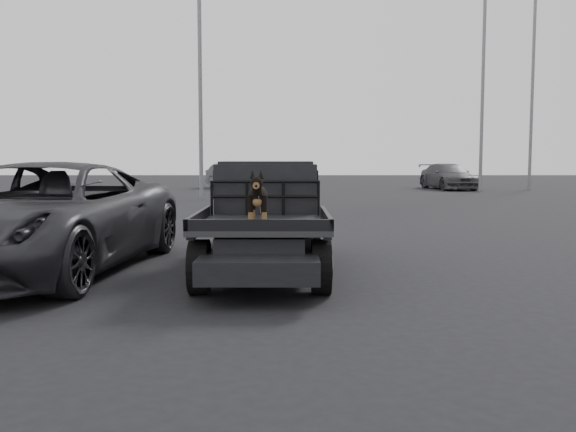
{
  "coord_description": "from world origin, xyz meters",
  "views": [
    {
      "loc": [
        -0.17,
        -8.32,
        1.87
      ],
      "look_at": [
        -0.18,
        -0.34,
        1.14
      ],
      "focal_mm": 40.0,
      "sensor_mm": 36.0,
      "label": 1
    }
  ],
  "objects_px": {
    "flatbed_ute": "(265,244)",
    "parked_suv": "(41,218)",
    "floodlight_mid": "(483,62)",
    "floodlight_far": "(534,50)",
    "dog": "(258,200)",
    "floodlight_near": "(200,39)",
    "distant_car_b": "(448,176)",
    "distant_car_a": "(232,176)"
  },
  "relations": [
    {
      "from": "floodlight_mid",
      "to": "floodlight_far",
      "type": "xyz_separation_m",
      "value": [
        3.52,
        2.29,
        0.98
      ]
    },
    {
      "from": "floodlight_mid",
      "to": "floodlight_far",
      "type": "bearing_deg",
      "value": 33.05
    },
    {
      "from": "distant_car_a",
      "to": "floodlight_mid",
      "type": "bearing_deg",
      "value": -48.02
    },
    {
      "from": "parked_suv",
      "to": "floodlight_near",
      "type": "height_order",
      "value": "floodlight_near"
    },
    {
      "from": "distant_car_a",
      "to": "floodlight_mid",
      "type": "relative_size",
      "value": 0.36
    },
    {
      "from": "distant_car_b",
      "to": "floodlight_mid",
      "type": "xyz_separation_m",
      "value": [
        0.99,
        -3.0,
        6.2
      ]
    },
    {
      "from": "floodlight_mid",
      "to": "flatbed_ute",
      "type": "bearing_deg",
      "value": -113.79
    },
    {
      "from": "floodlight_far",
      "to": "floodlight_mid",
      "type": "bearing_deg",
      "value": -146.95
    },
    {
      "from": "floodlight_mid",
      "to": "floodlight_far",
      "type": "relative_size",
      "value": 0.87
    },
    {
      "from": "floodlight_near",
      "to": "floodlight_mid",
      "type": "bearing_deg",
      "value": 23.93
    },
    {
      "from": "floodlight_mid",
      "to": "distant_car_a",
      "type": "bearing_deg",
      "value": 163.03
    },
    {
      "from": "distant_car_b",
      "to": "floodlight_mid",
      "type": "distance_m",
      "value": 6.96
    },
    {
      "from": "parked_suv",
      "to": "floodlight_near",
      "type": "bearing_deg",
      "value": 94.96
    },
    {
      "from": "flatbed_ute",
      "to": "floodlight_far",
      "type": "xyz_separation_m",
      "value": [
        14.31,
        26.76,
        7.48
      ]
    },
    {
      "from": "flatbed_ute",
      "to": "floodlight_mid",
      "type": "bearing_deg",
      "value": 66.21
    },
    {
      "from": "distant_car_b",
      "to": "floodlight_far",
      "type": "height_order",
      "value": "floodlight_far"
    },
    {
      "from": "floodlight_far",
      "to": "flatbed_ute",
      "type": "bearing_deg",
      "value": -118.14
    },
    {
      "from": "flatbed_ute",
      "to": "dog",
      "type": "bearing_deg",
      "value": -90.89
    },
    {
      "from": "floodlight_mid",
      "to": "floodlight_near",
      "type": "bearing_deg",
      "value": -156.07
    },
    {
      "from": "distant_car_b",
      "to": "floodlight_near",
      "type": "height_order",
      "value": "floodlight_near"
    },
    {
      "from": "parked_suv",
      "to": "floodlight_mid",
      "type": "distance_m",
      "value": 29.06
    },
    {
      "from": "floodlight_mid",
      "to": "parked_suv",
      "type": "bearing_deg",
      "value": -120.47
    },
    {
      "from": "distant_car_a",
      "to": "distant_car_b",
      "type": "xyz_separation_m",
      "value": [
        12.85,
        -1.22,
        0.0
      ]
    },
    {
      "from": "distant_car_b",
      "to": "floodlight_mid",
      "type": "relative_size",
      "value": 0.41
    },
    {
      "from": "distant_car_b",
      "to": "floodlight_far",
      "type": "relative_size",
      "value": 0.35
    },
    {
      "from": "dog",
      "to": "floodlight_near",
      "type": "height_order",
      "value": "floodlight_near"
    },
    {
      "from": "flatbed_ute",
      "to": "floodlight_near",
      "type": "relative_size",
      "value": 0.42
    },
    {
      "from": "flatbed_ute",
      "to": "dog",
      "type": "relative_size",
      "value": 7.3
    },
    {
      "from": "distant_car_a",
      "to": "distant_car_b",
      "type": "bearing_deg",
      "value": -36.48
    },
    {
      "from": "parked_suv",
      "to": "flatbed_ute",
      "type": "bearing_deg",
      "value": 5.73
    },
    {
      "from": "distant_car_a",
      "to": "distant_car_b",
      "type": "height_order",
      "value": "distant_car_b"
    },
    {
      "from": "floodlight_near",
      "to": "floodlight_mid",
      "type": "relative_size",
      "value": 1.01
    },
    {
      "from": "flatbed_ute",
      "to": "parked_suv",
      "type": "relative_size",
      "value": 0.84
    },
    {
      "from": "flatbed_ute",
      "to": "distant_car_a",
      "type": "bearing_deg",
      "value": 96.09
    },
    {
      "from": "flatbed_ute",
      "to": "floodlight_near",
      "type": "distance_m",
      "value": 19.59
    },
    {
      "from": "distant_car_b",
      "to": "floodlight_far",
      "type": "xyz_separation_m",
      "value": [
        4.52,
        -0.71,
        7.18
      ]
    },
    {
      "from": "distant_car_a",
      "to": "floodlight_near",
      "type": "xyz_separation_m",
      "value": [
        -0.43,
        -10.56,
        6.25
      ]
    },
    {
      "from": "floodlight_near",
      "to": "floodlight_far",
      "type": "bearing_deg",
      "value": 25.86
    },
    {
      "from": "dog",
      "to": "distant_car_a",
      "type": "xyz_separation_m",
      "value": [
        -3.03,
        30.42,
        -0.54
      ]
    },
    {
      "from": "parked_suv",
      "to": "floodlight_mid",
      "type": "height_order",
      "value": "floodlight_mid"
    },
    {
      "from": "dog",
      "to": "distant_car_a",
      "type": "height_order",
      "value": "dog"
    },
    {
      "from": "parked_suv",
      "to": "distant_car_a",
      "type": "height_order",
      "value": "parked_suv"
    }
  ]
}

